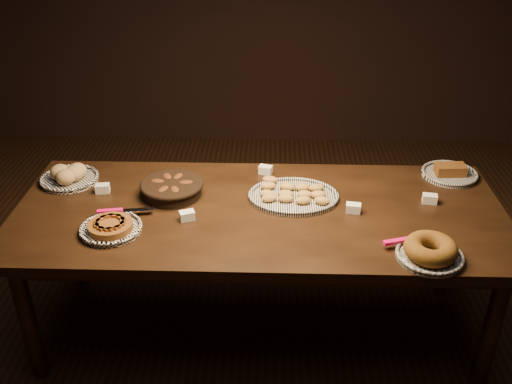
{
  "coord_description": "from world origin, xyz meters",
  "views": [
    {
      "loc": [
        0.06,
        -2.38,
        2.2
      ],
      "look_at": [
        -0.02,
        0.05,
        0.82
      ],
      "focal_mm": 40.0,
      "sensor_mm": 36.0,
      "label": 1
    }
  ],
  "objects_px": {
    "apple_tart_plate": "(111,227)",
    "madeleine_platter": "(293,195)",
    "buffet_table": "(259,222)",
    "bundt_cake_plate": "(430,251)"
  },
  "relations": [
    {
      "from": "buffet_table",
      "to": "apple_tart_plate",
      "type": "distance_m",
      "value": 0.71
    },
    {
      "from": "buffet_table",
      "to": "madeleine_platter",
      "type": "bearing_deg",
      "value": 35.02
    },
    {
      "from": "apple_tart_plate",
      "to": "bundt_cake_plate",
      "type": "height_order",
      "value": "bundt_cake_plate"
    },
    {
      "from": "apple_tart_plate",
      "to": "madeleine_platter",
      "type": "distance_m",
      "value": 0.9
    },
    {
      "from": "buffet_table",
      "to": "bundt_cake_plate",
      "type": "xyz_separation_m",
      "value": [
        0.73,
        -0.38,
        0.11
      ]
    },
    {
      "from": "madeleine_platter",
      "to": "bundt_cake_plate",
      "type": "distance_m",
      "value": 0.75
    },
    {
      "from": "buffet_table",
      "to": "madeleine_platter",
      "type": "xyz_separation_m",
      "value": [
        0.17,
        0.12,
        0.09
      ]
    },
    {
      "from": "buffet_table",
      "to": "bundt_cake_plate",
      "type": "bearing_deg",
      "value": -27.31
    },
    {
      "from": "apple_tart_plate",
      "to": "madeleine_platter",
      "type": "height_order",
      "value": "apple_tart_plate"
    },
    {
      "from": "apple_tart_plate",
      "to": "bundt_cake_plate",
      "type": "bearing_deg",
      "value": -16.29
    }
  ]
}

